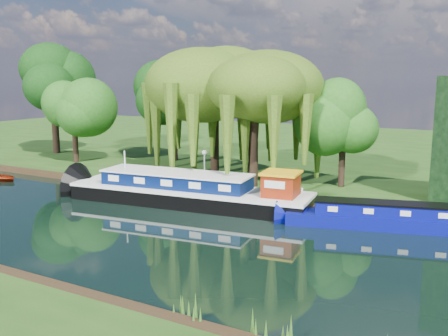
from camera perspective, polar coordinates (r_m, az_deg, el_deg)
The scene contains 14 objects.
ground at distance 29.94m, azimuth -13.62°, elevation -6.17°, with size 120.00×120.00×0.00m, color black.
far_bank at distance 58.93m, azimuth 9.32°, elevation 2.27°, with size 120.00×52.00×0.45m, color #1D3D10.
dutch_barge at distance 33.23m, azimuth -3.88°, elevation -2.72°, with size 16.78×5.62×3.47m.
narrowboat at distance 29.50m, azimuth 17.96°, elevation -5.47°, with size 11.12×4.67×1.61m.
red_dinghy at distance 44.83m, azimuth -23.95°, elevation -1.31°, with size 2.18×3.06×0.63m, color maroon.
willow_left at distance 40.41m, azimuth -1.09°, elevation 9.26°, with size 8.21×8.21×9.84m.
willow_right at distance 36.07m, azimuth 3.43°, elevation 8.13°, with size 7.35×7.35×8.95m.
tree_far_left at distance 48.74m, azimuth -16.83°, elevation 6.71°, with size 4.70×4.70×7.58m.
tree_far_back at distance 55.37m, azimuth -18.98°, elevation 8.98°, with size 6.09×6.09×10.24m.
tree_far_mid at distance 47.87m, azimuth -5.77°, elevation 7.97°, with size 5.29×5.29×8.66m.
tree_far_right at distance 36.99m, azimuth 13.51°, elevation 5.01°, with size 4.12×4.12×6.74m.
lamppost at distance 37.32m, azimuth -2.25°, elevation 1.18°, with size 0.36×0.36×2.56m.
mooring_posts at distance 36.38m, azimuth -5.30°, elevation -1.45°, with size 19.16×0.16×1.00m.
reeds_near at distance 20.10m, azimuth -13.84°, elevation -12.83°, with size 33.70×1.50×1.10m.
Camera 1 is at (19.69, -20.95, 8.35)m, focal length 40.00 mm.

